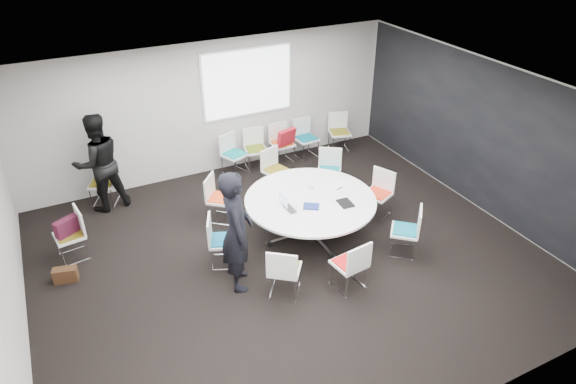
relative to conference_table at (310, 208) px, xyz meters
name	(u,v)px	position (x,y,z in m)	size (l,w,h in m)	color
room_shell	(293,183)	(-0.55, -0.43, 0.86)	(8.08, 7.08, 2.88)	black
conference_table	(310,208)	(0.00, 0.00, 0.00)	(2.26, 2.26, 0.73)	silver
projection_screen	(248,83)	(0.15, 3.03, 1.31)	(1.90, 0.03, 1.35)	white
chair_ring_a	(377,202)	(1.43, 0.00, -0.27)	(0.60, 0.60, 0.88)	silver
chair_ring_b	(329,179)	(1.07, 1.16, -0.27)	(0.63, 0.63, 0.88)	silver
chair_ring_c	(276,178)	(0.13, 1.66, -0.27)	(0.58, 0.57, 0.88)	silver
chair_ring_d	(221,206)	(-1.24, 1.15, -0.27)	(0.64, 0.64, 0.88)	silver
chair_ring_e	(223,249)	(-1.66, -0.10, -0.27)	(0.59, 0.60, 0.88)	silver
chair_ring_f	(284,278)	(-1.09, -1.19, -0.27)	(0.64, 0.63, 0.88)	silver
chair_ring_g	(349,273)	(-0.14, -1.51, -0.27)	(0.51, 0.50, 0.88)	silver
chair_ring_h	(405,239)	(1.15, -1.19, -0.27)	(0.64, 0.64, 0.88)	silver
chair_back_a	(235,162)	(-0.35, 2.71, -0.27)	(0.60, 0.59, 0.88)	silver
chair_back_b	(256,156)	(0.16, 2.74, -0.27)	(0.52, 0.51, 0.88)	silver
chair_back_c	(282,151)	(0.79, 2.74, -0.27)	(0.48, 0.47, 0.88)	silver
chair_back_d	(306,145)	(1.39, 2.74, -0.27)	(0.49, 0.48, 0.88)	silver
chair_back_e	(339,139)	(2.25, 2.69, -0.27)	(0.57, 0.56, 0.88)	silver
chair_spare_left	(72,244)	(-3.83, 1.16, -0.27)	(0.51, 0.52, 0.88)	silver
chair_person_back	(104,190)	(-3.07, 2.71, -0.27)	(0.60, 0.60, 0.88)	silver
person_main	(237,231)	(-1.61, -0.67, 0.44)	(0.72, 0.47, 1.96)	black
person_back	(99,163)	(-3.07, 2.55, 0.41)	(0.93, 0.72, 1.91)	black
laptop	(292,208)	(-0.43, -0.14, 0.20)	(0.30, 0.20, 0.02)	#333338
laptop_lid	(283,199)	(-0.51, 0.02, 0.32)	(0.30, 0.02, 0.22)	silver
notebook_black	(345,203)	(0.45, -0.40, 0.20)	(0.22, 0.30, 0.02)	black
tablet_folio	(311,206)	(-0.11, -0.24, 0.20)	(0.26, 0.20, 0.03)	navy
papers_right	(338,185)	(0.67, 0.18, 0.19)	(0.30, 0.21, 0.00)	white
papers_front	(341,192)	(0.59, -0.04, 0.19)	(0.30, 0.21, 0.00)	silver
cup	(310,186)	(0.17, 0.31, 0.23)	(0.08, 0.08, 0.09)	white
phone	(346,203)	(0.47, -0.38, 0.19)	(0.14, 0.07, 0.01)	black
maroon_bag	(67,227)	(-3.85, 1.16, 0.08)	(0.40, 0.14, 0.28)	#421124
brown_bag	(66,275)	(-4.03, 0.59, -0.42)	(0.36, 0.16, 0.24)	#382111
red_jacket	(287,137)	(0.79, 2.51, 0.16)	(0.44, 0.10, 0.35)	#A3141F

